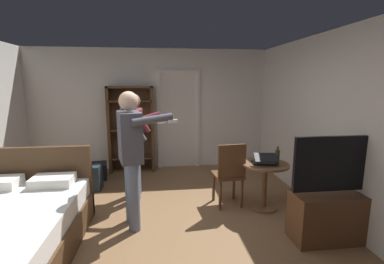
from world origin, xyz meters
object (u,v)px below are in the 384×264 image
Objects in this scene: bed at (2,232)px; person_blue_shirt at (131,150)px; bottle_on_table at (277,157)px; side_table at (265,178)px; laptop at (264,161)px; suitcase_small at (83,178)px; wooden_chair at (229,172)px; suitcase_dark at (94,171)px; bookshelf at (132,126)px; tv_flatscreen at (334,209)px; person_striped_shirt at (135,138)px.

person_blue_shirt reaches higher than bed.
bottle_on_table is 2.06m from person_blue_shirt.
side_table is 0.40× the size of person_blue_shirt.
side_table is at bearing 49.25° from laptop.
side_table is at bearing 13.85° from bed.
bottle_on_table reaches higher than laptop.
bed is 7.49× the size of bottle_on_table.
wooden_chair is at bearing -18.40° from suitcase_small.
bottle_on_table reaches higher than side_table.
suitcase_dark is (-2.97, 1.70, -0.66)m from bottle_on_table.
wooden_chair is (-0.65, 0.21, -0.27)m from bottle_on_table.
tv_flatscreen is (2.62, -2.98, -0.58)m from bookshelf.
tv_flatscreen is 1.04m from side_table.
laptop is 0.54m from wooden_chair.
laptop is 0.59× the size of suitcase_small.
bottle_on_table is at bearing -43.67° from bookshelf.
bookshelf is 6.73× the size of bottle_on_table.
person_blue_shirt is (-1.86, -0.24, 0.28)m from laptop.
bottle_on_table is at bearing -11.93° from laptop.
wooden_chair is at bearing 165.95° from side_table.
suitcase_small is at bearing 159.89° from side_table.
bookshelf is at bearing 131.26° from tv_flatscreen.
person_striped_shirt is at bearing 160.81° from bottle_on_table.
side_table is (2.12, -2.07, -0.50)m from bookshelf.
bookshelf reaches higher than person_striped_shirt.
side_table reaches higher than suitcase_small.
tv_flatscreen reaches higher than suitcase_small.
person_blue_shirt reaches higher than laptop.
bed is at bearing -166.72° from laptop.
person_blue_shirt is at bearing -174.38° from bottle_on_table.
side_table is 2.10m from person_striped_shirt.
suitcase_small is at bearing 158.91° from laptop.
wooden_chair is at bearing 162.26° from bottle_on_table.
bottle_on_table is at bearing -19.19° from person_striped_shirt.
suitcase_dark is (-3.34, 2.53, -0.24)m from tv_flatscreen.
tv_flatscreen is at bearing -32.52° from person_striped_shirt.
bed is at bearing 178.29° from tv_flatscreen.
bed reaches higher than side_table.
wooden_chair is at bearing -50.41° from bookshelf.
tv_flatscreen is 4.80× the size of bottle_on_table.
suitcase_dark is (0.41, 2.42, -0.15)m from bed.
bottle_on_table is 0.27× the size of wooden_chair.
bottle_on_table is 0.73m from wooden_chair.
person_striped_shirt is (-2.07, 0.72, 0.18)m from bottle_on_table.
suitcase_dark is at bearing 87.05° from suitcase_small.
wooden_chair is (1.61, -1.95, -0.43)m from bookshelf.
bottle_on_table is (2.26, -2.15, -0.16)m from bookshelf.
suitcase_dark is (-0.93, 1.90, -0.88)m from person_blue_shirt.
bookshelf is 1.48m from suitcase_small.
person_blue_shirt reaches higher than side_table.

